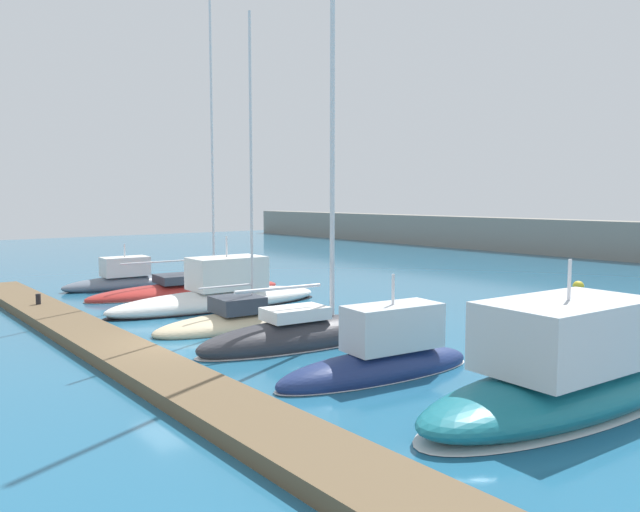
{
  "coord_description": "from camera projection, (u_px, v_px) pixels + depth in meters",
  "views": [
    {
      "loc": [
        17.54,
        -8.29,
        4.82
      ],
      "look_at": [
        -0.66,
        6.09,
        2.62
      ],
      "focal_mm": 34.63,
      "sensor_mm": 36.0,
      "label": 1
    }
  ],
  "objects": [
    {
      "name": "sailboat_red_second",
      "position": [
        188.0,
        289.0,
        31.0
      ],
      "size": [
        3.32,
        10.34,
        21.52
      ],
      "rotation": [
        0.0,
        0.0,
        1.49
      ],
      "color": "#B72D28",
      "rests_on": "ground_plane"
    },
    {
      "name": "motorboat_white_third",
      "position": [
        221.0,
        295.0,
        27.3
      ],
      "size": [
        2.91,
        10.21,
        3.44
      ],
      "rotation": [
        0.0,
        0.0,
        1.54
      ],
      "color": "white",
      "rests_on": "ground_plane"
    },
    {
      "name": "dock_bollard",
      "position": [
        38.0,
        299.0,
        25.82
      ],
      "size": [
        0.2,
        0.2,
        0.44
      ],
      "primitive_type": "cylinder",
      "color": "black",
      "rests_on": "dock_pier"
    },
    {
      "name": "motorboat_navy_sixth",
      "position": [
        382.0,
        359.0,
        16.77
      ],
      "size": [
        2.47,
        6.43,
        3.16
      ],
      "rotation": [
        0.0,
        0.0,
        1.45
      ],
      "color": "navy",
      "rests_on": "ground_plane"
    },
    {
      "name": "sailboat_charcoal_fifth",
      "position": [
        304.0,
        332.0,
        20.3
      ],
      "size": [
        2.88,
        7.8,
        16.91
      ],
      "rotation": [
        0.0,
        0.0,
        1.47
      ],
      "color": "#2D2D33",
      "rests_on": "ground_plane"
    },
    {
      "name": "ground_plane",
      "position": [
        180.0,
        352.0,
        19.27
      ],
      "size": [
        120.0,
        120.0,
        0.0
      ],
      "primitive_type": "plane",
      "color": "#236084"
    },
    {
      "name": "motorboat_slate_nearest",
      "position": [
        123.0,
        279.0,
        32.96
      ],
      "size": [
        1.99,
        6.25,
        2.58
      ],
      "rotation": [
        0.0,
        0.0,
        1.53
      ],
      "color": "slate",
      "rests_on": "ground_plane"
    },
    {
      "name": "sailboat_sand_fourth",
      "position": [
        240.0,
        321.0,
        23.01
      ],
      "size": [
        2.72,
        6.93,
        11.92
      ],
      "rotation": [
        0.0,
        0.0,
        1.51
      ],
      "color": "beige",
      "rests_on": "ground_plane"
    },
    {
      "name": "motorboat_teal_seventh",
      "position": [
        571.0,
        371.0,
        14.32
      ],
      "size": [
        3.46,
        9.79,
        3.65
      ],
      "rotation": [
        0.0,
        0.0,
        1.51
      ],
      "color": "#19707F",
      "rests_on": "ground_plane"
    },
    {
      "name": "mooring_buoy_yellow",
      "position": [
        578.0,
        286.0,
        33.62
      ],
      "size": [
        0.61,
        0.61,
        0.61
      ],
      "primitive_type": "sphere",
      "color": "yellow",
      "rests_on": "ground_plane"
    },
    {
      "name": "dock_pier",
      "position": [
        126.0,
        355.0,
        18.19
      ],
      "size": [
        36.33,
        1.91,
        0.37
      ],
      "primitive_type": "cube",
      "color": "brown",
      "rests_on": "ground_plane"
    }
  ]
}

